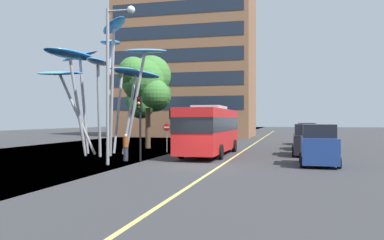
{
  "coord_description": "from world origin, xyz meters",
  "views": [
    {
      "loc": [
        4.89,
        -21.16,
        2.52
      ],
      "look_at": [
        -1.85,
        6.02,
        2.5
      ],
      "focal_mm": 37.45,
      "sensor_mm": 36.0,
      "label": 1
    }
  ],
  "objects_px": {
    "traffic_light_kerb_far": "(172,121)",
    "no_entry_sign": "(167,133)",
    "traffic_light_island_mid": "(191,120)",
    "traffic_light_opposite": "(206,120)",
    "car_side_street": "(306,134)",
    "traffic_light_kerb_near": "(140,115)",
    "car_parked_far": "(307,138)",
    "pedestrian": "(126,147)",
    "red_bus": "(210,128)",
    "car_parked_near": "(319,146)",
    "leaf_sculpture": "(104,64)",
    "street_lamp": "(113,66)",
    "car_parked_mid": "(307,141)"
  },
  "relations": [
    {
      "from": "car_parked_near",
      "to": "car_parked_mid",
      "type": "height_order",
      "value": "car_parked_near"
    },
    {
      "from": "red_bus",
      "to": "no_entry_sign",
      "type": "relative_size",
      "value": 4.77
    },
    {
      "from": "traffic_light_kerb_far",
      "to": "car_parked_far",
      "type": "bearing_deg",
      "value": 34.39
    },
    {
      "from": "car_parked_mid",
      "to": "car_parked_far",
      "type": "relative_size",
      "value": 0.95
    },
    {
      "from": "traffic_light_kerb_far",
      "to": "no_entry_sign",
      "type": "xyz_separation_m",
      "value": [
        -0.82,
        1.41,
        -0.95
      ]
    },
    {
      "from": "red_bus",
      "to": "car_parked_mid",
      "type": "bearing_deg",
      "value": 11.37
    },
    {
      "from": "traffic_light_kerb_far",
      "to": "car_parked_far",
      "type": "distance_m",
      "value": 12.09
    },
    {
      "from": "street_lamp",
      "to": "car_parked_mid",
      "type": "bearing_deg",
      "value": 38.97
    },
    {
      "from": "leaf_sculpture",
      "to": "traffic_light_opposite",
      "type": "bearing_deg",
      "value": 70.58
    },
    {
      "from": "traffic_light_kerb_near",
      "to": "traffic_light_island_mid",
      "type": "bearing_deg",
      "value": 88.28
    },
    {
      "from": "traffic_light_kerb_near",
      "to": "car_side_street",
      "type": "distance_m",
      "value": 21.79
    },
    {
      "from": "car_parked_mid",
      "to": "street_lamp",
      "type": "xyz_separation_m",
      "value": [
        -10.71,
        -8.66,
        4.47
      ]
    },
    {
      "from": "leaf_sculpture",
      "to": "traffic_light_island_mid",
      "type": "height_order",
      "value": "leaf_sculpture"
    },
    {
      "from": "car_parked_mid",
      "to": "traffic_light_kerb_far",
      "type": "bearing_deg",
      "value": -174.76
    },
    {
      "from": "car_parked_mid",
      "to": "street_lamp",
      "type": "distance_m",
      "value": 14.48
    },
    {
      "from": "traffic_light_island_mid",
      "to": "car_parked_mid",
      "type": "height_order",
      "value": "traffic_light_island_mid"
    },
    {
      "from": "traffic_light_opposite",
      "to": "car_side_street",
      "type": "xyz_separation_m",
      "value": [
        9.96,
        1.95,
        -1.5
      ]
    },
    {
      "from": "red_bus",
      "to": "traffic_light_kerb_near",
      "type": "bearing_deg",
      "value": -123.79
    },
    {
      "from": "car_parked_mid",
      "to": "street_lamp",
      "type": "bearing_deg",
      "value": -141.03
    },
    {
      "from": "car_side_street",
      "to": "car_parked_mid",
      "type": "bearing_deg",
      "value": -91.82
    },
    {
      "from": "traffic_light_island_mid",
      "to": "traffic_light_opposite",
      "type": "xyz_separation_m",
      "value": [
        0.15,
        5.65,
        0.07
      ]
    },
    {
      "from": "street_lamp",
      "to": "pedestrian",
      "type": "height_order",
      "value": "street_lamp"
    },
    {
      "from": "red_bus",
      "to": "traffic_light_kerb_near",
      "type": "height_order",
      "value": "traffic_light_kerb_near"
    },
    {
      "from": "red_bus",
      "to": "traffic_light_kerb_far",
      "type": "distance_m",
      "value": 3.06
    },
    {
      "from": "car_parked_near",
      "to": "car_side_street",
      "type": "xyz_separation_m",
      "value": [
        0.03,
        18.92,
        -0.03
      ]
    },
    {
      "from": "traffic_light_island_mid",
      "to": "car_side_street",
      "type": "relative_size",
      "value": 0.84
    },
    {
      "from": "traffic_light_kerb_far",
      "to": "traffic_light_opposite",
      "type": "bearing_deg",
      "value": 89.37
    },
    {
      "from": "car_parked_near",
      "to": "pedestrian",
      "type": "distance_m",
      "value": 11.32
    },
    {
      "from": "leaf_sculpture",
      "to": "traffic_light_opposite",
      "type": "height_order",
      "value": "leaf_sculpture"
    },
    {
      "from": "traffic_light_kerb_far",
      "to": "traffic_light_island_mid",
      "type": "relative_size",
      "value": 0.99
    },
    {
      "from": "car_side_street",
      "to": "traffic_light_kerb_near",
      "type": "bearing_deg",
      "value": -118.79
    },
    {
      "from": "traffic_light_island_mid",
      "to": "pedestrian",
      "type": "bearing_deg",
      "value": -96.12
    },
    {
      "from": "traffic_light_kerb_near",
      "to": "no_entry_sign",
      "type": "bearing_deg",
      "value": 93.74
    },
    {
      "from": "traffic_light_island_mid",
      "to": "car_parked_far",
      "type": "xyz_separation_m",
      "value": [
        9.93,
        0.8,
        -1.47
      ]
    },
    {
      "from": "leaf_sculpture",
      "to": "car_parked_far",
      "type": "xyz_separation_m",
      "value": [
        14.49,
        8.52,
        -5.58
      ]
    },
    {
      "from": "traffic_light_kerb_near",
      "to": "traffic_light_island_mid",
      "type": "relative_size",
      "value": 1.16
    },
    {
      "from": "traffic_light_island_mid",
      "to": "no_entry_sign",
      "type": "height_order",
      "value": "traffic_light_island_mid"
    },
    {
      "from": "traffic_light_opposite",
      "to": "no_entry_sign",
      "type": "xyz_separation_m",
      "value": [
        -0.94,
        -10.21,
        -1.04
      ]
    },
    {
      "from": "pedestrian",
      "to": "no_entry_sign",
      "type": "distance_m",
      "value": 6.98
    },
    {
      "from": "no_entry_sign",
      "to": "car_side_street",
      "type": "bearing_deg",
      "value": 48.11
    },
    {
      "from": "traffic_light_kerb_far",
      "to": "street_lamp",
      "type": "height_order",
      "value": "street_lamp"
    },
    {
      "from": "no_entry_sign",
      "to": "traffic_light_island_mid",
      "type": "bearing_deg",
      "value": 80.16
    },
    {
      "from": "car_side_street",
      "to": "street_lamp",
      "type": "xyz_separation_m",
      "value": [
        -11.11,
        -21.35,
        4.47
      ]
    },
    {
      "from": "car_parked_near",
      "to": "car_parked_far",
      "type": "xyz_separation_m",
      "value": [
        -0.16,
        12.12,
        -0.08
      ]
    },
    {
      "from": "car_parked_far",
      "to": "street_lamp",
      "type": "relative_size",
      "value": 0.52
    },
    {
      "from": "traffic_light_kerb_near",
      "to": "leaf_sculpture",
      "type": "bearing_deg",
      "value": 138.69
    },
    {
      "from": "traffic_light_opposite",
      "to": "traffic_light_kerb_far",
      "type": "bearing_deg",
      "value": -90.63
    },
    {
      "from": "car_parked_mid",
      "to": "car_parked_far",
      "type": "height_order",
      "value": "car_parked_mid"
    },
    {
      "from": "red_bus",
      "to": "pedestrian",
      "type": "xyz_separation_m",
      "value": [
        -4.23,
        -5.06,
        -1.09
      ]
    },
    {
      "from": "traffic_light_kerb_far",
      "to": "car_side_street",
      "type": "distance_m",
      "value": 16.97
    }
  ]
}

